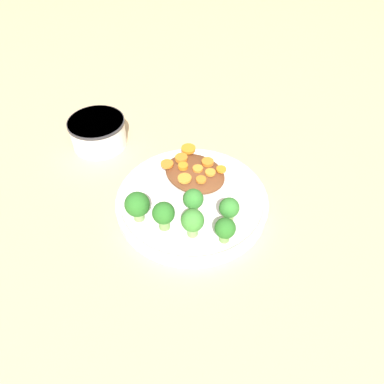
{
  "coord_description": "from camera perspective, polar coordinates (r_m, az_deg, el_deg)",
  "views": [
    {
      "loc": [
        -0.34,
        -0.31,
        0.51
      ],
      "look_at": [
        0.0,
        0.0,
        0.03
      ],
      "focal_mm": 35.0,
      "sensor_mm": 36.0,
      "label": 1
    }
  ],
  "objects": [
    {
      "name": "stew_mound",
      "position": [
        0.69,
        0.43,
        2.88
      ],
      "size": [
        0.1,
        0.12,
        0.03
      ],
      "primitive_type": "ellipsoid",
      "color": "brown",
      "rests_on": "plate"
    },
    {
      "name": "ground_plane",
      "position": [
        0.68,
        0.0,
        -1.96
      ],
      "size": [
        4.0,
        4.0,
        0.0
      ],
      "primitive_type": "plane",
      "color": "tan"
    },
    {
      "name": "carrot_slice_6",
      "position": [
        0.66,
        1.66,
        1.73
      ],
      "size": [
        0.02,
        0.02,
        0.0
      ],
      "primitive_type": "cylinder",
      "color": "orange",
      "rests_on": "stew_mound"
    },
    {
      "name": "carrot_slice_5",
      "position": [
        0.68,
        0.89,
        3.58
      ],
      "size": [
        0.02,
        0.02,
        0.0
      ],
      "primitive_type": "cylinder",
      "color": "orange",
      "rests_on": "stew_mound"
    },
    {
      "name": "broccoli_floret_5",
      "position": [
        0.62,
        -8.33,
        -2.0
      ],
      "size": [
        0.04,
        0.04,
        0.06
      ],
      "color": "#7FA85B",
      "rests_on": "plate"
    },
    {
      "name": "broccoli_floret_0",
      "position": [
        0.61,
        5.91,
        -2.41
      ],
      "size": [
        0.03,
        0.03,
        0.05
      ],
      "color": "#759E51",
      "rests_on": "plate"
    },
    {
      "name": "carrot_slice_4",
      "position": [
        0.72,
        -0.55,
        6.61
      ],
      "size": [
        0.03,
        0.03,
        0.01
      ],
      "primitive_type": "cylinder",
      "color": "orange",
      "rests_on": "stew_mound"
    },
    {
      "name": "carrot_slice_3",
      "position": [
        0.69,
        2.4,
        4.58
      ],
      "size": [
        0.02,
        0.02,
        0.01
      ],
      "primitive_type": "cylinder",
      "color": "orange",
      "rests_on": "stew_mound"
    },
    {
      "name": "carrot_slice_8",
      "position": [
        0.7,
        -1.65,
        5.2
      ],
      "size": [
        0.02,
        0.02,
        0.01
      ],
      "primitive_type": "cylinder",
      "color": "orange",
      "rests_on": "stew_mound"
    },
    {
      "name": "carrot_slice_0",
      "position": [
        0.66,
        -1.13,
        2.09
      ],
      "size": [
        0.02,
        0.02,
        0.0
      ],
      "primitive_type": "cylinder",
      "color": "orange",
      "rests_on": "stew_mound"
    },
    {
      "name": "plate",
      "position": [
        0.67,
        0.0,
        -1.25
      ],
      "size": [
        0.27,
        0.27,
        0.02
      ],
      "color": "white",
      "rests_on": "ground_plane"
    },
    {
      "name": "broccoli_floret_4",
      "position": [
        0.59,
        5.07,
        -5.66
      ],
      "size": [
        0.03,
        0.03,
        0.05
      ],
      "color": "#759E51",
      "rests_on": "plate"
    },
    {
      "name": "carrot_slice_2",
      "position": [
        0.68,
        4.47,
        3.47
      ],
      "size": [
        0.02,
        0.02,
        0.0
      ],
      "primitive_type": "cylinder",
      "color": "orange",
      "rests_on": "stew_mound"
    },
    {
      "name": "carrot_slice_7",
      "position": [
        0.68,
        2.76,
        3.03
      ],
      "size": [
        0.02,
        0.02,
        0.0
      ],
      "primitive_type": "cylinder",
      "color": "orange",
      "rests_on": "stew_mound"
    },
    {
      "name": "broccoli_floret_1",
      "position": [
        0.62,
        0.2,
        -1.27
      ],
      "size": [
        0.03,
        0.03,
        0.05
      ],
      "color": "#759E51",
      "rests_on": "plate"
    },
    {
      "name": "carrot_slice_9",
      "position": [
        0.68,
        -1.38,
        3.94
      ],
      "size": [
        0.02,
        0.02,
        0.01
      ],
      "primitive_type": "cylinder",
      "color": "orange",
      "rests_on": "stew_mound"
    },
    {
      "name": "broccoli_floret_2",
      "position": [
        0.59,
        0.09,
        -4.52
      ],
      "size": [
        0.04,
        0.04,
        0.05
      ],
      "color": "#7FA85B",
      "rests_on": "plate"
    },
    {
      "name": "carrot_slice_1",
      "position": [
        0.69,
        -3.83,
        4.28
      ],
      "size": [
        0.02,
        0.02,
        0.0
      ],
      "primitive_type": "cylinder",
      "color": "orange",
      "rests_on": "stew_mound"
    },
    {
      "name": "broccoli_floret_3",
      "position": [
        0.6,
        -4.35,
        -3.43
      ],
      "size": [
        0.04,
        0.04,
        0.05
      ],
      "color": "#759E51",
      "rests_on": "plate"
    },
    {
      "name": "dip_bowl",
      "position": [
        0.82,
        -14.26,
        8.92
      ],
      "size": [
        0.12,
        0.12,
        0.06
      ],
      "color": "white",
      "rests_on": "ground_plane"
    }
  ]
}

